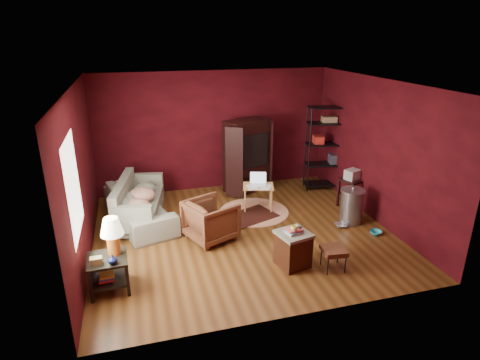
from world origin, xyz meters
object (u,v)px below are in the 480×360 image
Objects in this scene: tv_armoire at (247,155)px; laptop_desk at (258,188)px; hamper at (293,248)px; side_table at (110,248)px; sofa at (138,201)px; wire_shelving at (328,144)px; armchair at (211,218)px.

laptop_desk is at bearing -116.46° from tv_armoire.
laptop_desk reaches higher than hamper.
side_table is 4.41m from tv_armoire.
sofa is 3.34m from hamper.
wire_shelving is (1.96, 0.76, 0.61)m from laptop_desk.
wire_shelving is (4.91, 2.85, 0.43)m from side_table.
wire_shelving is (2.09, 3.02, 0.79)m from hamper.
side_table is at bearing -155.79° from tv_armoire.
tv_armoire is at bearing -179.50° from wire_shelving.
armchair is at bearing 131.65° from hamper.
sofa is at bearing -160.47° from wire_shelving.
armchair is 2.04m from side_table.
side_table is at bearing 98.95° from armchair.
sofa is at bearing 78.18° from side_table.
laptop_desk is at bearing -147.72° from wire_shelving.
tv_armoire reaches higher than hamper.
laptop_desk is (1.24, 1.01, 0.08)m from armchair.
laptop_desk is at bearing 35.41° from side_table.
side_table is 0.56× the size of wire_shelving.
side_table is 5.69m from wire_shelving.
hamper is (2.82, -0.16, -0.36)m from side_table.
side_table is at bearing -138.68° from wire_shelving.
wire_shelving reaches higher than hamper.
armchair reaches higher than laptop_desk.
wire_shelving is (3.20, 1.77, 0.69)m from armchair.
tv_armoire is (2.56, 1.01, 0.45)m from sofa.
armchair is at bearing -124.36° from laptop_desk.
laptop_desk is at bearing -107.21° from sofa.
side_table is (-0.46, -2.20, 0.23)m from sofa.
wire_shelving reaches higher than sofa.
armchair is 0.74× the size of side_table.
sofa is 2.72× the size of armchair.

